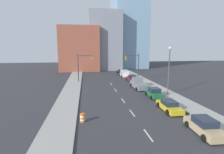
{
  "coord_description": "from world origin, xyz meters",
  "views": [
    {
      "loc": [
        -5.61,
        -6.25,
        7.97
      ],
      "look_at": [
        -0.32,
        28.85,
        2.2
      ],
      "focal_mm": 28.0,
      "sensor_mm": 36.0,
      "label": 1
    }
  ],
  "objects_px": {
    "sedan_green": "(154,93)",
    "sedan_red": "(132,79)",
    "traffic_signal_left": "(82,64)",
    "sedan_tan": "(204,126)",
    "sedan_black": "(121,72)",
    "box_truck_white": "(125,74)",
    "pickup_truck_gray": "(139,84)",
    "traffic_barrel": "(83,118)",
    "sedan_yellow": "(169,106)",
    "traffic_signal_right": "(135,64)",
    "street_lamp": "(169,67)"
  },
  "relations": [
    {
      "from": "sedan_green",
      "to": "sedan_red",
      "type": "distance_m",
      "value": 14.48
    },
    {
      "from": "traffic_signal_left",
      "to": "sedan_tan",
      "type": "bearing_deg",
      "value": -67.19
    },
    {
      "from": "sedan_green",
      "to": "sedan_black",
      "type": "relative_size",
      "value": 0.96
    },
    {
      "from": "sedan_red",
      "to": "box_truck_white",
      "type": "bearing_deg",
      "value": 92.18
    },
    {
      "from": "sedan_tan",
      "to": "sedan_black",
      "type": "height_order",
      "value": "sedan_tan"
    },
    {
      "from": "sedan_green",
      "to": "pickup_truck_gray",
      "type": "height_order",
      "value": "pickup_truck_gray"
    },
    {
      "from": "traffic_barrel",
      "to": "sedan_green",
      "type": "bearing_deg",
      "value": 35.83
    },
    {
      "from": "sedan_tan",
      "to": "sedan_black",
      "type": "bearing_deg",
      "value": 93.14
    },
    {
      "from": "sedan_green",
      "to": "sedan_red",
      "type": "height_order",
      "value": "sedan_green"
    },
    {
      "from": "pickup_truck_gray",
      "to": "traffic_barrel",
      "type": "bearing_deg",
      "value": -126.9
    },
    {
      "from": "pickup_truck_gray",
      "to": "sedan_black",
      "type": "relative_size",
      "value": 1.42
    },
    {
      "from": "traffic_barrel",
      "to": "sedan_tan",
      "type": "relative_size",
      "value": 0.2
    },
    {
      "from": "sedan_black",
      "to": "pickup_truck_gray",
      "type": "bearing_deg",
      "value": -91.86
    },
    {
      "from": "sedan_yellow",
      "to": "sedan_red",
      "type": "xyz_separation_m",
      "value": [
        0.65,
        20.98,
        0.02
      ]
    },
    {
      "from": "traffic_signal_right",
      "to": "sedan_black",
      "type": "height_order",
      "value": "traffic_signal_right"
    },
    {
      "from": "traffic_signal_right",
      "to": "sedan_tan",
      "type": "distance_m",
      "value": 28.59
    },
    {
      "from": "street_lamp",
      "to": "box_truck_white",
      "type": "distance_m",
      "value": 21.01
    },
    {
      "from": "sedan_yellow",
      "to": "sedan_black",
      "type": "xyz_separation_m",
      "value": [
        0.61,
        34.43,
        -0.02
      ]
    },
    {
      "from": "sedan_green",
      "to": "pickup_truck_gray",
      "type": "xyz_separation_m",
      "value": [
        -0.59,
        6.92,
        0.15
      ]
    },
    {
      "from": "traffic_barrel",
      "to": "box_truck_white",
      "type": "relative_size",
      "value": 0.17
    },
    {
      "from": "sedan_red",
      "to": "sedan_green",
      "type": "bearing_deg",
      "value": -90.19
    },
    {
      "from": "sedan_tan",
      "to": "sedan_red",
      "type": "xyz_separation_m",
      "value": [
        0.23,
        27.25,
        -0.03
      ]
    },
    {
      "from": "street_lamp",
      "to": "traffic_signal_left",
      "type": "bearing_deg",
      "value": 136.61
    },
    {
      "from": "sedan_red",
      "to": "sedan_tan",
      "type": "bearing_deg",
      "value": -90.45
    },
    {
      "from": "street_lamp",
      "to": "pickup_truck_gray",
      "type": "bearing_deg",
      "value": 122.62
    },
    {
      "from": "traffic_signal_right",
      "to": "street_lamp",
      "type": "xyz_separation_m",
      "value": [
        1.97,
        -14.28,
        0.54
      ]
    },
    {
      "from": "traffic_signal_left",
      "to": "sedan_green",
      "type": "height_order",
      "value": "traffic_signal_left"
    },
    {
      "from": "street_lamp",
      "to": "sedan_red",
      "type": "xyz_separation_m",
      "value": [
        -2.96,
        13.2,
        -4.16
      ]
    },
    {
      "from": "traffic_signal_right",
      "to": "traffic_barrel",
      "type": "distance_m",
      "value": 27.42
    },
    {
      "from": "box_truck_white",
      "to": "sedan_red",
      "type": "bearing_deg",
      "value": -88.14
    },
    {
      "from": "traffic_signal_left",
      "to": "sedan_red",
      "type": "bearing_deg",
      "value": -5.1
    },
    {
      "from": "traffic_barrel",
      "to": "sedan_black",
      "type": "distance_m",
      "value": 38.19
    },
    {
      "from": "sedan_yellow",
      "to": "sedan_red",
      "type": "bearing_deg",
      "value": 89.38
    },
    {
      "from": "traffic_barrel",
      "to": "pickup_truck_gray",
      "type": "distance_m",
      "value": 18.93
    },
    {
      "from": "street_lamp",
      "to": "sedan_red",
      "type": "height_order",
      "value": "street_lamp"
    },
    {
      "from": "traffic_signal_right",
      "to": "sedan_green",
      "type": "distance_m",
      "value": 16.01
    },
    {
      "from": "street_lamp",
      "to": "sedan_tan",
      "type": "height_order",
      "value": "street_lamp"
    },
    {
      "from": "traffic_signal_right",
      "to": "sedan_yellow",
      "type": "relative_size",
      "value": 1.4
    },
    {
      "from": "traffic_barrel",
      "to": "sedan_green",
      "type": "xyz_separation_m",
      "value": [
        11.67,
        8.42,
        0.22
      ]
    },
    {
      "from": "sedan_green",
      "to": "pickup_truck_gray",
      "type": "relative_size",
      "value": 0.68
    },
    {
      "from": "sedan_black",
      "to": "street_lamp",
      "type": "bearing_deg",
      "value": -83.78
    },
    {
      "from": "sedan_green",
      "to": "box_truck_white",
      "type": "height_order",
      "value": "box_truck_white"
    },
    {
      "from": "traffic_signal_left",
      "to": "street_lamp",
      "type": "xyz_separation_m",
      "value": [
        15.11,
        -14.28,
        0.54
      ]
    },
    {
      "from": "traffic_barrel",
      "to": "sedan_green",
      "type": "distance_m",
      "value": 14.39
    },
    {
      "from": "sedan_red",
      "to": "sedan_black",
      "type": "relative_size",
      "value": 1.07
    },
    {
      "from": "traffic_signal_right",
      "to": "traffic_barrel",
      "type": "xyz_separation_m",
      "value": [
        -12.72,
        -23.99,
        -3.8
      ]
    },
    {
      "from": "box_truck_white",
      "to": "sedan_yellow",
      "type": "bearing_deg",
      "value": -91.05
    },
    {
      "from": "street_lamp",
      "to": "sedan_yellow",
      "type": "distance_m",
      "value": 9.54
    },
    {
      "from": "sedan_black",
      "to": "box_truck_white",
      "type": "bearing_deg",
      "value": -92.26
    },
    {
      "from": "traffic_signal_left",
      "to": "sedan_black",
      "type": "height_order",
      "value": "traffic_signal_left"
    }
  ]
}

